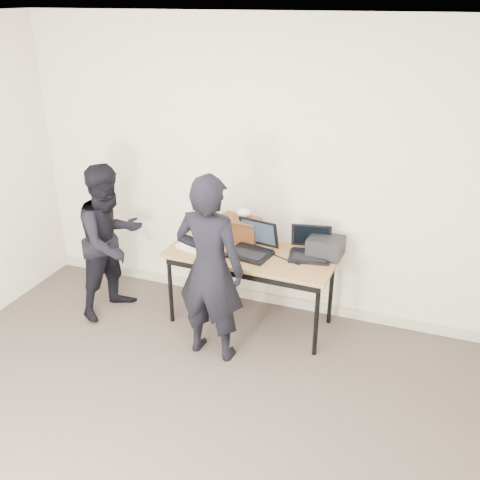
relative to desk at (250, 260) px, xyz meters
The scene contains 13 objects.
room 1.96m from the desk, 93.61° to the right, with size 4.60×4.60×2.80m.
desk is the anchor object (origin of this frame).
laptop_beige 0.49m from the desk, behind, with size 0.40×0.39×0.26m.
laptop_center 0.13m from the desk, 68.91° to the left, with size 0.43×0.42×0.29m.
laptop_right 0.54m from the desk, 17.24° to the left, with size 0.41×0.40×0.26m.
leather_satchel 0.34m from the desk, 128.33° to the left, with size 0.38×0.22×0.25m.
tissue 0.44m from the desk, 122.83° to the left, with size 0.13×0.10×0.08m, color white.
equipment_box 0.67m from the desk, 16.93° to the left, with size 0.30×0.25×0.17m, color black.
power_brick 0.29m from the desk, 142.57° to the right, with size 0.08×0.05×0.03m, color black.
cables 0.18m from the desk, 14.96° to the right, with size 0.94×0.35×0.01m.
person_typist 0.58m from the desk, 106.21° to the right, with size 0.59×0.39×1.61m, color black.
person_observer 1.32m from the desk, behind, with size 0.71×0.56×1.47m, color black.
baseboard 0.74m from the desk, 106.01° to the left, with size 4.50×0.03×0.10m, color #B1AA92.
Camera 1 is at (1.50, -2.20, 2.82)m, focal length 40.00 mm.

